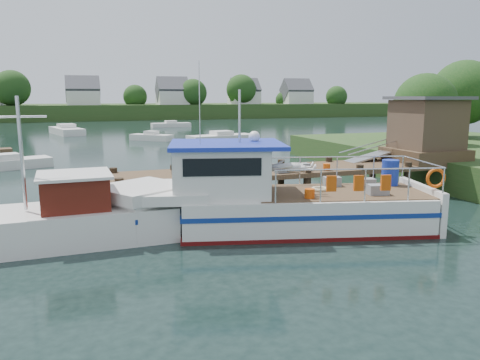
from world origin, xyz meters
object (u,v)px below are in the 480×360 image
object	(u,v)px
work_boat	(44,222)
moored_b	(151,137)
moored_far	(171,125)
moored_c	(222,138)
dock	(382,145)
moored_d	(67,130)
moored_a	(6,163)
lobster_boat	(263,200)

from	to	relation	value
work_boat	moored_b	size ratio (longest dim) A/B	1.96
moored_far	moored_c	size ratio (longest dim) A/B	0.80
dock	moored_b	world-z (taller)	dock
moored_b	moored_c	size ratio (longest dim) A/B	0.60
work_boat	moored_c	size ratio (longest dim) A/B	1.18
moored_d	moored_a	bearing A→B (deg)	-81.03
moored_c	moored_b	bearing A→B (deg)	148.71
moored_far	moored_d	distance (m)	17.21
moored_far	work_boat	bearing A→B (deg)	-121.52
dock	moored_far	size ratio (longest dim) A/B	2.88
lobster_boat	moored_a	world-z (taller)	lobster_boat
dock	moored_a	world-z (taller)	dock
lobster_boat	moored_b	bearing A→B (deg)	101.62
dock	moored_b	bearing A→B (deg)	101.17
moored_d	dock	bearing A→B (deg)	-55.39
dock	work_boat	world-z (taller)	work_boat
dock	moored_far	bearing A→B (deg)	89.85
moored_a	moored_d	bearing A→B (deg)	84.82
work_boat	moored_far	world-z (taller)	work_boat
moored_far	moored_c	bearing A→B (deg)	-105.70
work_boat	dock	bearing A→B (deg)	11.12
dock	moored_far	xyz separation A→B (m)	(0.13, 51.01, -1.88)
lobster_boat	work_boat	size ratio (longest dim) A/B	1.35
lobster_boat	moored_a	size ratio (longest dim) A/B	2.10
work_boat	moored_a	distance (m)	17.46
moored_far	moored_b	xyz separation A→B (m)	(-6.11, -20.76, 0.01)
work_boat	moored_b	bearing A→B (deg)	74.23
dock	moored_a	size ratio (longest dim) A/B	3.02
moored_far	moored_a	xyz separation A→B (m)	(-17.69, -37.09, -0.00)
dock	moored_d	world-z (taller)	dock
dock	moored_far	world-z (taller)	dock
lobster_boat	moored_a	xyz separation A→B (m)	(-10.01, 17.83, -0.65)
lobster_boat	work_boat	world-z (taller)	lobster_boat
moored_far	moored_a	bearing A→B (deg)	-131.98
moored_far	moored_a	size ratio (longest dim) A/B	1.05
dock	moored_d	bearing A→B (deg)	108.96
lobster_boat	work_boat	distance (m)	6.94
dock	moored_b	xyz separation A→B (m)	(-5.98, 30.26, -1.88)
dock	moored_c	world-z (taller)	dock
dock	moored_b	size ratio (longest dim) A/B	3.81
lobster_boat	moored_b	xyz separation A→B (m)	(1.57, 34.17, -0.64)
work_boat	moored_c	distance (m)	33.38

